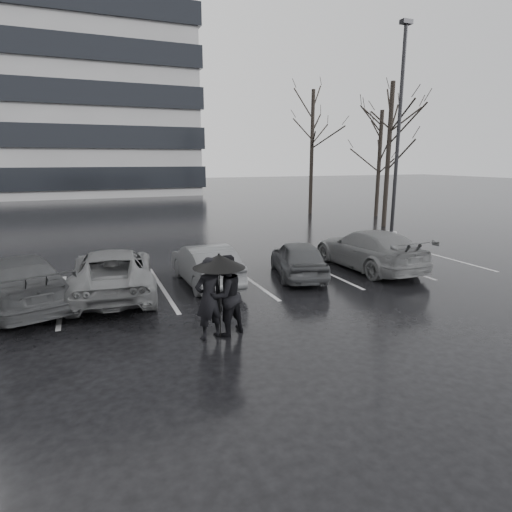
{
  "coord_description": "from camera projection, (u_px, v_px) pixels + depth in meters",
  "views": [
    {
      "loc": [
        -4.23,
        -10.17,
        3.83
      ],
      "look_at": [
        0.29,
        1.0,
        1.1
      ],
      "focal_mm": 30.0,
      "sensor_mm": 36.0,
      "label": 1
    }
  ],
  "objects": [
    {
      "name": "tree_east",
      "position": [
        388.0,
        156.0,
        24.14
      ],
      "size": [
        0.26,
        0.26,
        8.0
      ],
      "primitive_type": "cylinder",
      "color": "black",
      "rests_on": "ground"
    },
    {
      "name": "car_west_c",
      "position": [
        17.0,
        282.0,
        11.22
      ],
      "size": [
        3.29,
        5.11,
        1.38
      ],
      "primitive_type": "imported",
      "rotation": [
        0.0,
        0.0,
        3.45
      ],
      "color": "black",
      "rests_on": "ground"
    },
    {
      "name": "umbrella",
      "position": [
        219.0,
        261.0,
        9.02
      ],
      "size": [
        1.12,
        1.12,
        1.9
      ],
      "color": "black",
      "rests_on": "ground"
    },
    {
      "name": "ground",
      "position": [
        260.0,
        304.0,
        11.59
      ],
      "size": [
        160.0,
        160.0,
        0.0
      ],
      "primitive_type": "plane",
      "color": "black",
      "rests_on": "ground"
    },
    {
      "name": "tree_north",
      "position": [
        312.0,
        153.0,
        30.04
      ],
      "size": [
        0.26,
        0.26,
        8.5
      ],
      "primitive_type": "cylinder",
      "color": "black",
      "rests_on": "ground"
    },
    {
      "name": "tree_ne",
      "position": [
        379.0,
        164.0,
        28.78
      ],
      "size": [
        0.26,
        0.26,
        7.0
      ],
      "primitive_type": "cylinder",
      "color": "black",
      "rests_on": "ground"
    },
    {
      "name": "pedestrian_right",
      "position": [
        225.0,
        295.0,
        9.41
      ],
      "size": [
        1.08,
        0.98,
        1.81
      ],
      "primitive_type": "imported",
      "rotation": [
        0.0,
        0.0,
        3.55
      ],
      "color": "black",
      "rests_on": "ground"
    },
    {
      "name": "car_east",
      "position": [
        368.0,
        249.0,
        15.21
      ],
      "size": [
        2.04,
        4.86,
        1.4
      ],
      "primitive_type": "imported",
      "rotation": [
        0.0,
        0.0,
        3.16
      ],
      "color": "#4A4A4C",
      "rests_on": "ground"
    },
    {
      "name": "car_west_b",
      "position": [
        113.0,
        272.0,
        12.27
      ],
      "size": [
        2.65,
        5.0,
        1.34
      ],
      "primitive_type": "imported",
      "rotation": [
        0.0,
        0.0,
        3.05
      ],
      "color": "#4A4A4C",
      "rests_on": "ground"
    },
    {
      "name": "stall_stripes",
      "position": [
        206.0,
        283.0,
        13.55
      ],
      "size": [
        19.72,
        5.0,
        0.0
      ],
      "color": "#B1B1B4",
      "rests_on": "ground"
    },
    {
      "name": "car_west_a",
      "position": [
        205.0,
        264.0,
        13.35
      ],
      "size": [
        1.43,
        3.87,
        1.27
      ],
      "primitive_type": "imported",
      "rotation": [
        0.0,
        0.0,
        3.17
      ],
      "color": "#313134",
      "rests_on": "ground"
    },
    {
      "name": "lamp_post",
      "position": [
        398.0,
        143.0,
        20.91
      ],
      "size": [
        0.55,
        0.55,
        10.13
      ],
      "rotation": [
        0.0,
        0.0,
        0.02
      ],
      "color": "#959597",
      "rests_on": "ground"
    },
    {
      "name": "car_main",
      "position": [
        298.0,
        258.0,
        14.19
      ],
      "size": [
        2.37,
        3.86,
        1.23
      ],
      "primitive_type": "imported",
      "rotation": [
        0.0,
        0.0,
        2.87
      ],
      "color": "black",
      "rests_on": "ground"
    },
    {
      "name": "pedestrian_left",
      "position": [
        209.0,
        298.0,
        9.2
      ],
      "size": [
        0.76,
        0.6,
        1.82
      ],
      "primitive_type": "imported",
      "rotation": [
        0.0,
        0.0,
        3.42
      ],
      "color": "black",
      "rests_on": "ground"
    }
  ]
}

